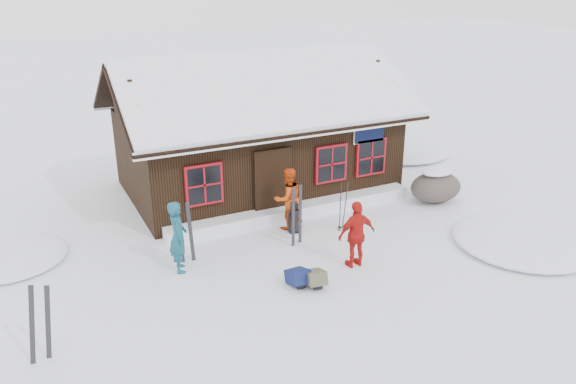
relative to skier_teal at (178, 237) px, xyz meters
name	(u,v)px	position (x,y,z in m)	size (l,w,h in m)	color
ground	(282,260)	(2.36, -0.65, -0.88)	(120.00, 120.00, 0.00)	white
mountain_hut	(256,140)	(3.86, 4.33, 0.70)	(8.90, 6.09, 4.42)	black
snow_drift	(294,210)	(3.86, 1.60, -0.70)	(7.60, 0.60, 0.35)	white
snow_mounds	(305,220)	(4.01, 1.22, -0.88)	(20.60, 13.20, 0.48)	white
skier_teal	(178,237)	(0.00, 0.00, 0.00)	(0.64, 0.42, 1.75)	#124858
skier_orange_left	(288,199)	(3.34, 0.99, -0.01)	(0.84, 0.65, 1.73)	#C93E0E
skier_orange_right	(357,234)	(3.83, -1.67, -0.05)	(0.97, 0.41, 1.66)	#B31512
skier_crouched	(294,217)	(3.35, 0.62, -0.42)	(0.45, 0.29, 0.92)	black
boulder	(436,186)	(8.26, 0.70, -0.38)	(1.66, 1.24, 0.97)	#544A43
ski_pair_left	(40,325)	(-3.14, -2.15, -0.13)	(0.54, 0.17, 1.60)	black
ski_pair_mid	(185,234)	(0.27, 0.33, -0.13)	(0.41, 0.06, 1.59)	black
ski_pair_right	(297,217)	(3.09, -0.02, -0.10)	(0.35, 0.16, 1.65)	black
ski_poles	(343,207)	(4.62, 0.21, -0.20)	(0.26, 0.13, 1.44)	black
backpack_blue	(298,279)	(2.17, -1.87, -0.72)	(0.42, 0.56, 0.30)	#101A48
backpack_olive	(315,280)	(2.49, -2.08, -0.73)	(0.42, 0.55, 0.30)	#4C4A36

